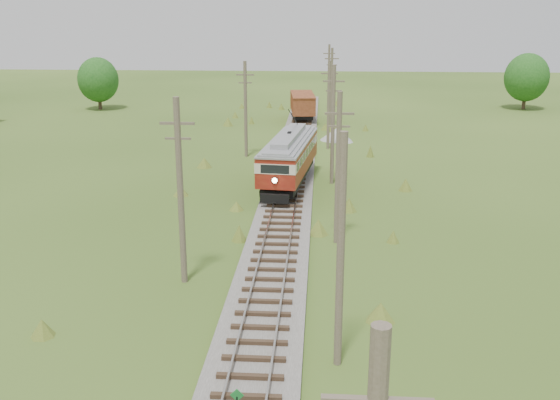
# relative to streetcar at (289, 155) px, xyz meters

# --- Properties ---
(railbed_main) EXTENTS (3.60, 96.00, 0.57)m
(railbed_main) POSITION_rel_streetcar_xyz_m (0.00, 4.51, -2.36)
(railbed_main) COLOR #605B54
(railbed_main) RESTS_ON ground
(streetcar) EXTENTS (4.05, 12.05, 5.45)m
(streetcar) POSITION_rel_streetcar_xyz_m (0.00, 0.00, 0.00)
(streetcar) COLOR black
(streetcar) RESTS_ON ground
(gondola) EXTENTS (3.40, 8.46, 2.74)m
(gondola) POSITION_rel_streetcar_xyz_m (0.00, 30.80, -0.51)
(gondola) COLOR black
(gondola) RESTS_ON ground
(gravel_pile) EXTENTS (3.39, 3.59, 1.23)m
(gravel_pile) POSITION_rel_streetcar_xyz_m (3.99, 18.69, -1.98)
(gravel_pile) COLOR gray
(gravel_pile) RESTS_ON ground
(utility_pole_r_1) EXTENTS (0.30, 0.30, 8.80)m
(utility_pole_r_1) POSITION_rel_streetcar_xyz_m (3.10, -24.49, 1.84)
(utility_pole_r_1) COLOR brown
(utility_pole_r_1) RESTS_ON ground
(utility_pole_r_2) EXTENTS (1.60, 0.30, 8.60)m
(utility_pole_r_2) POSITION_rel_streetcar_xyz_m (3.30, -11.49, 1.87)
(utility_pole_r_2) COLOR brown
(utility_pole_r_2) RESTS_ON ground
(utility_pole_r_3) EXTENTS (1.60, 0.30, 9.00)m
(utility_pole_r_3) POSITION_rel_streetcar_xyz_m (3.20, 1.51, 2.07)
(utility_pole_r_3) COLOR brown
(utility_pole_r_3) RESTS_ON ground
(utility_pole_r_4) EXTENTS (1.60, 0.30, 8.40)m
(utility_pole_r_4) POSITION_rel_streetcar_xyz_m (3.00, 14.51, 1.77)
(utility_pole_r_4) COLOR brown
(utility_pole_r_4) RESTS_ON ground
(utility_pole_r_5) EXTENTS (1.60, 0.30, 8.90)m
(utility_pole_r_5) POSITION_rel_streetcar_xyz_m (3.40, 27.51, 2.02)
(utility_pole_r_5) COLOR brown
(utility_pole_r_5) RESTS_ON ground
(utility_pole_r_6) EXTENTS (1.60, 0.30, 8.70)m
(utility_pole_r_6) POSITION_rel_streetcar_xyz_m (3.20, 40.51, 1.92)
(utility_pole_r_6) COLOR brown
(utility_pole_r_6) RESTS_ON ground
(utility_pole_l_a) EXTENTS (1.60, 0.30, 9.00)m
(utility_pole_l_a) POSITION_rel_streetcar_xyz_m (-4.20, -17.49, 2.07)
(utility_pole_l_a) COLOR brown
(utility_pole_l_a) RESTS_ON ground
(utility_pole_l_b) EXTENTS (1.60, 0.30, 8.60)m
(utility_pole_l_b) POSITION_rel_streetcar_xyz_m (-4.50, 10.51, 1.87)
(utility_pole_l_b) COLOR brown
(utility_pole_l_b) RESTS_ON ground
(tree_mid_a) EXTENTS (5.46, 5.46, 7.03)m
(tree_mid_a) POSITION_rel_streetcar_xyz_m (-28.00, 38.51, 1.47)
(tree_mid_a) COLOR #38281C
(tree_mid_a) RESTS_ON ground
(tree_mid_b) EXTENTS (5.88, 5.88, 7.57)m
(tree_mid_b) POSITION_rel_streetcar_xyz_m (30.00, 42.51, 1.78)
(tree_mid_b) COLOR #38281C
(tree_mid_b) RESTS_ON ground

